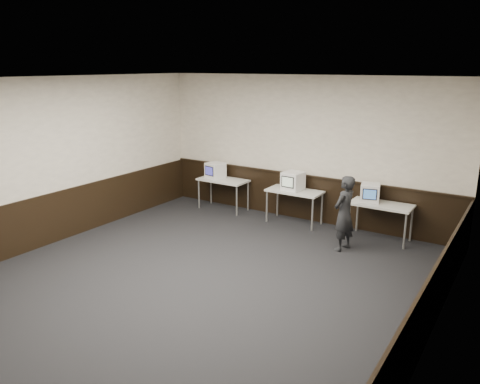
% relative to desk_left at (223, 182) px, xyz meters
% --- Properties ---
extents(floor, '(8.00, 8.00, 0.00)m').
position_rel_desk_left_xyz_m(floor, '(1.90, -3.60, -0.68)').
color(floor, black).
rests_on(floor, ground).
extents(ceiling, '(8.00, 8.00, 0.00)m').
position_rel_desk_left_xyz_m(ceiling, '(1.90, -3.60, 2.52)').
color(ceiling, white).
rests_on(ceiling, back_wall).
extents(back_wall, '(7.00, 0.00, 7.00)m').
position_rel_desk_left_xyz_m(back_wall, '(1.90, 0.40, 0.92)').
color(back_wall, beige).
rests_on(back_wall, ground).
extents(left_wall, '(0.00, 8.00, 8.00)m').
position_rel_desk_left_xyz_m(left_wall, '(-1.60, -3.60, 0.92)').
color(left_wall, beige).
rests_on(left_wall, ground).
extents(right_wall, '(0.00, 8.00, 8.00)m').
position_rel_desk_left_xyz_m(right_wall, '(5.40, -3.60, 0.92)').
color(right_wall, beige).
rests_on(right_wall, ground).
extents(wainscot_back, '(6.98, 0.04, 1.00)m').
position_rel_desk_left_xyz_m(wainscot_back, '(1.90, 0.38, -0.18)').
color(wainscot_back, black).
rests_on(wainscot_back, back_wall).
extents(wainscot_left, '(0.04, 7.98, 1.00)m').
position_rel_desk_left_xyz_m(wainscot_left, '(-1.58, -3.60, -0.18)').
color(wainscot_left, black).
rests_on(wainscot_left, left_wall).
extents(wainscot_right, '(0.04, 7.98, 1.00)m').
position_rel_desk_left_xyz_m(wainscot_right, '(5.38, -3.60, -0.18)').
color(wainscot_right, black).
rests_on(wainscot_right, right_wall).
extents(wainscot_rail, '(6.98, 0.06, 0.04)m').
position_rel_desk_left_xyz_m(wainscot_rail, '(1.90, 0.36, 0.34)').
color(wainscot_rail, black).
rests_on(wainscot_rail, wainscot_back).
extents(desk_left, '(1.20, 0.60, 0.75)m').
position_rel_desk_left_xyz_m(desk_left, '(0.00, 0.00, 0.00)').
color(desk_left, silver).
rests_on(desk_left, ground).
extents(desk_center, '(1.20, 0.60, 0.75)m').
position_rel_desk_left_xyz_m(desk_center, '(1.90, 0.00, 0.00)').
color(desk_center, silver).
rests_on(desk_center, ground).
extents(desk_right, '(1.20, 0.60, 0.75)m').
position_rel_desk_left_xyz_m(desk_right, '(3.80, 0.00, 0.00)').
color(desk_right, silver).
rests_on(desk_right, ground).
extents(emac_left, '(0.45, 0.47, 0.38)m').
position_rel_desk_left_xyz_m(emac_left, '(-0.22, -0.00, 0.26)').
color(emac_left, white).
rests_on(emac_left, desk_left).
extents(emac_center, '(0.45, 0.47, 0.41)m').
position_rel_desk_left_xyz_m(emac_center, '(1.85, -0.01, 0.27)').
color(emac_center, white).
rests_on(emac_center, desk_center).
extents(emac_right, '(0.45, 0.47, 0.37)m').
position_rel_desk_left_xyz_m(emac_right, '(3.55, 0.02, 0.25)').
color(emac_right, white).
rests_on(emac_right, desk_right).
extents(person, '(0.45, 0.59, 1.44)m').
position_rel_desk_left_xyz_m(person, '(3.37, -0.90, 0.04)').
color(person, black).
rests_on(person, ground).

